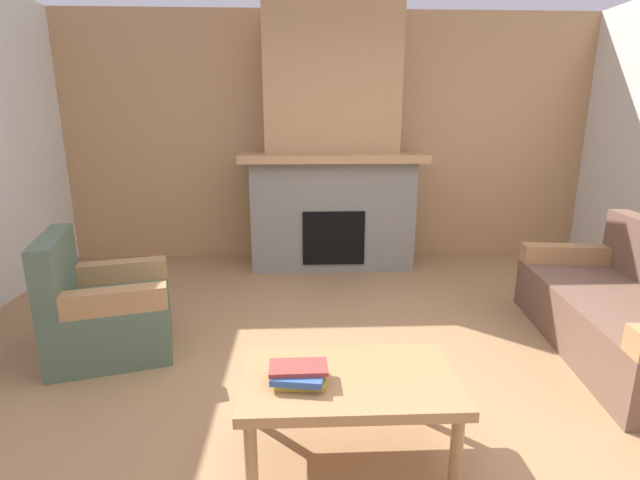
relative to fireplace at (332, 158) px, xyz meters
The scene contains 7 objects.
ground 2.87m from the fireplace, 90.00° to the right, with size 9.00×9.00×0.00m, color #9E754C.
wall_back_wood_panel 0.42m from the fireplace, 90.00° to the left, with size 6.00×0.12×2.70m, color tan.
fireplace is the anchor object (origin of this frame).
couch 3.04m from the fireplace, 48.88° to the right, with size 1.05×1.89×0.85m.
armchair 2.76m from the fireplace, 130.62° to the right, with size 0.93×0.93×0.85m.
coffee_table 3.23m from the fireplace, 92.27° to the right, with size 1.00×0.60×0.43m.
book_stack_near_edge 3.26m from the fireplace, 96.43° to the right, with size 0.27×0.22×0.08m.
Camera 1 is at (-0.35, -2.43, 1.59)m, focal length 26.26 mm.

